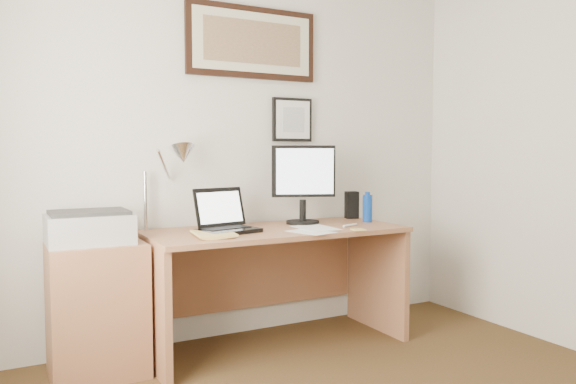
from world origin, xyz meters
TOP-DOWN VIEW (x-y plane):
  - wall_back at (0.00, 2.00)m, footprint 3.50×0.02m
  - side_cabinet at (-0.92, 1.68)m, footprint 0.50×0.40m
  - water_bottle at (0.86, 1.64)m, footprint 0.06×0.06m
  - bottle_cap at (0.86, 1.64)m, footprint 0.03×0.03m
  - speaker at (0.88, 1.86)m, footprint 0.10×0.10m
  - paper_sheet_a at (0.27, 1.40)m, footprint 0.25×0.31m
  - paper_sheet_b at (0.37, 1.52)m, footprint 0.22×0.31m
  - sticky_pad at (0.54, 1.30)m, footprint 0.09×0.09m
  - marker_pen at (0.62, 1.50)m, footprint 0.14×0.06m
  - book at (-0.41, 1.53)m, footprint 0.25×0.32m
  - desk at (0.15, 1.72)m, footprint 1.60×0.70m
  - laptop at (-0.18, 1.65)m, footprint 0.38×0.36m
  - lcd_monitor at (0.41, 1.75)m, footprint 0.40×0.22m
  - printer at (-0.95, 1.70)m, footprint 0.44×0.34m
  - desk_lamp at (-0.41, 1.81)m, footprint 0.29×0.27m
  - picture_large at (0.15, 1.97)m, footprint 0.92×0.04m
  - picture_small at (0.45, 1.97)m, footprint 0.30×0.03m

SIDE VIEW (x-z plane):
  - side_cabinet at x=-0.92m, z-range 0.00..0.73m
  - desk at x=0.15m, z-range 0.14..0.89m
  - paper_sheet_a at x=0.27m, z-range 0.75..0.75m
  - paper_sheet_b at x=0.37m, z-range 0.75..0.75m
  - sticky_pad at x=0.54m, z-range 0.75..0.76m
  - marker_pen at x=0.62m, z-range 0.75..0.77m
  - book at x=-0.41m, z-range 0.75..0.77m
  - laptop at x=-0.18m, z-range 0.68..0.94m
  - printer at x=-0.95m, z-range 0.73..0.91m
  - water_bottle at x=0.86m, z-range 0.75..0.94m
  - speaker at x=0.88m, z-range 0.75..0.94m
  - bottle_cap at x=0.86m, z-range 0.94..0.96m
  - lcd_monitor at x=0.41m, z-range 0.78..1.30m
  - desk_lamp at x=-0.41m, z-range 0.92..1.45m
  - wall_back at x=0.00m, z-range 0.00..2.50m
  - picture_small at x=0.45m, z-range 1.30..1.60m
  - picture_large at x=0.15m, z-range 1.72..2.19m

